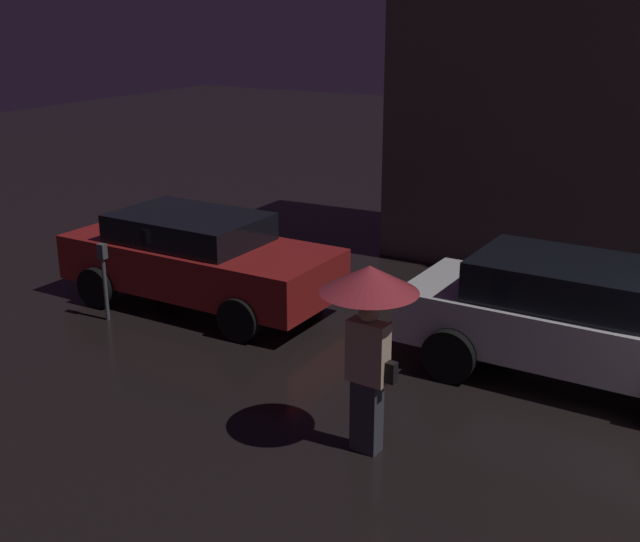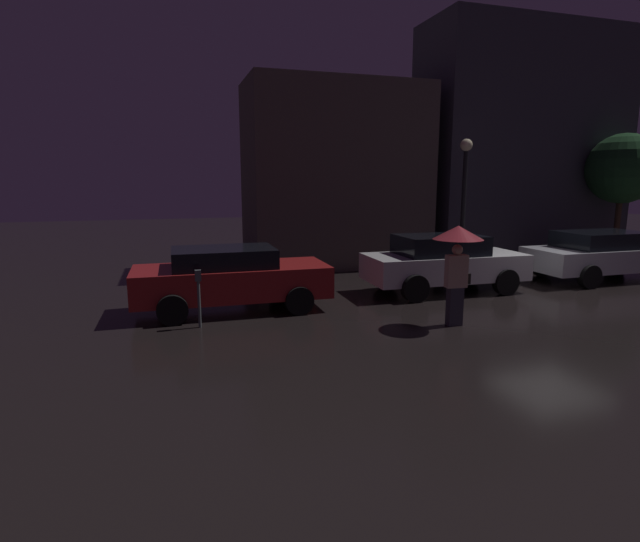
{
  "view_description": "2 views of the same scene",
  "coord_description": "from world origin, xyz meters",
  "px_view_note": "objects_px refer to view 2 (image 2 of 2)",
  "views": [
    {
      "loc": [
        -0.49,
        -7.98,
        4.44
      ],
      "look_at": [
        -5.23,
        0.3,
        1.26
      ],
      "focal_mm": 45.0,
      "sensor_mm": 36.0,
      "label": 1
    },
    {
      "loc": [
        -9.29,
        -9.89,
        2.92
      ],
      "look_at": [
        -6.22,
        -0.06,
        1.04
      ],
      "focal_mm": 28.0,
      "sensor_mm": 36.0,
      "label": 2
    }
  ],
  "objects_px": {
    "parked_car_silver": "(604,254)",
    "pedestrian_with_umbrella": "(458,248)",
    "parked_car_white": "(443,262)",
    "street_lamp_near": "(464,185)",
    "parked_car_red": "(230,277)",
    "parking_meter": "(199,292)"
  },
  "relations": [
    {
      "from": "parked_car_white",
      "to": "street_lamp_near",
      "type": "bearing_deg",
      "value": 50.51
    },
    {
      "from": "parked_car_red",
      "to": "parking_meter",
      "type": "bearing_deg",
      "value": -121.98
    },
    {
      "from": "parked_car_silver",
      "to": "street_lamp_near",
      "type": "relative_size",
      "value": 1.13
    },
    {
      "from": "parked_car_red",
      "to": "parked_car_silver",
      "type": "relative_size",
      "value": 0.92
    },
    {
      "from": "pedestrian_with_umbrella",
      "to": "parked_car_white",
      "type": "bearing_deg",
      "value": -112.5
    },
    {
      "from": "pedestrian_with_umbrella",
      "to": "parked_car_silver",
      "type": "bearing_deg",
      "value": -153.23
    },
    {
      "from": "parking_meter",
      "to": "street_lamp_near",
      "type": "height_order",
      "value": "street_lamp_near"
    },
    {
      "from": "parked_car_white",
      "to": "parked_car_silver",
      "type": "height_order",
      "value": "parked_car_white"
    },
    {
      "from": "parking_meter",
      "to": "pedestrian_with_umbrella",
      "type": "bearing_deg",
      "value": -15.43
    },
    {
      "from": "parked_car_silver",
      "to": "pedestrian_with_umbrella",
      "type": "distance_m",
      "value": 7.45
    },
    {
      "from": "parked_car_red",
      "to": "parking_meter",
      "type": "distance_m",
      "value": 1.44
    },
    {
      "from": "parking_meter",
      "to": "street_lamp_near",
      "type": "bearing_deg",
      "value": 24.31
    },
    {
      "from": "parked_car_red",
      "to": "street_lamp_near",
      "type": "height_order",
      "value": "street_lamp_near"
    },
    {
      "from": "parked_car_silver",
      "to": "parking_meter",
      "type": "height_order",
      "value": "parked_car_silver"
    },
    {
      "from": "parking_meter",
      "to": "parked_car_red",
      "type": "bearing_deg",
      "value": 56.94
    },
    {
      "from": "parked_car_silver",
      "to": "parking_meter",
      "type": "distance_m",
      "value": 11.9
    },
    {
      "from": "parked_car_silver",
      "to": "parked_car_red",
      "type": "bearing_deg",
      "value": -177.99
    },
    {
      "from": "parked_car_silver",
      "to": "street_lamp_near",
      "type": "bearing_deg",
      "value": 145.65
    },
    {
      "from": "parked_car_silver",
      "to": "pedestrian_with_umbrella",
      "type": "xyz_separation_m",
      "value": [
        -6.84,
        -2.85,
        0.82
      ]
    },
    {
      "from": "parked_car_red",
      "to": "parking_meter",
      "type": "relative_size",
      "value": 3.7
    },
    {
      "from": "parked_car_red",
      "to": "street_lamp_near",
      "type": "bearing_deg",
      "value": 19.92
    },
    {
      "from": "pedestrian_with_umbrella",
      "to": "street_lamp_near",
      "type": "distance_m",
      "value": 6.36
    }
  ]
}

